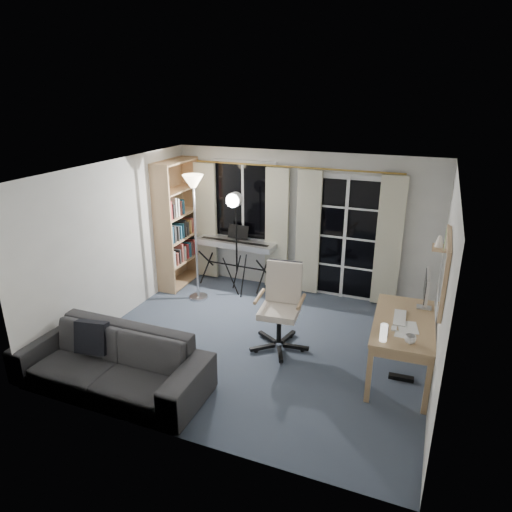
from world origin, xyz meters
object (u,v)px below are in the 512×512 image
Objects in this scene: bookshelf at (176,227)px; mug at (410,338)px; office_chair at (282,298)px; torchiere_lamp at (194,201)px; desk at (403,328)px; monitor at (426,287)px; studio_light at (235,212)px; keyboard_piano at (236,245)px; sofa at (109,353)px.

bookshelf reaches higher than mug.
torchiere_lamp is at bearing 148.63° from office_chair.
mug is at bearing -81.23° from desk.
monitor is 4.40× the size of mug.
bookshelf is at bearing 176.99° from studio_light.
mug is (3.07, -2.23, 0.03)m from keyboard_piano.
desk is at bearing -21.10° from bookshelf.
sofa is at bearing -94.39° from studio_light.
desk is 0.62m from monitor.
torchiere_lamp is 1.21m from keyboard_piano.
sofa is (-3.22, -1.02, -0.35)m from mug.
bookshelf is 1.06× the size of torchiere_lamp.
sofa reaches higher than mug.
torchiere_lamp reaches higher than keyboard_piano.
desk is 0.61× the size of sofa.
office_chair is at bearing -25.76° from torchiere_lamp.
desk is (1.59, -0.17, -0.03)m from office_chair.
desk is at bearing 101.31° from mug.
keyboard_piano is at bearing 155.49° from monitor.
sofa is at bearing -151.89° from monitor.
monitor is at bearing -20.05° from keyboard_piano.
studio_light reaches higher than office_chair.
keyboard_piano is at bearing 125.99° from office_chair.
keyboard_piano is at bearing 147.28° from desk.
torchiere_lamp is at bearing -116.66° from keyboard_piano.
studio_light is at bearing 129.87° from office_chair.
sofa is (-3.32, -1.97, -0.57)m from monitor.
studio_light is 3.19m from monitor.
sofa is at bearing -84.75° from torchiere_lamp.
torchiere_lamp is 1.15× the size of studio_light.
keyboard_piano is 3.80m from mug.
office_chair is (1.23, -1.21, -0.78)m from studio_light.
office_chair is 2.29m from sofa.
torchiere_lamp is 1.79× the size of office_chair.
desk is (4.01, -1.48, -0.40)m from bookshelf.
monitor is at bearing 63.86° from desk.
bookshelf is 1.56× the size of desk.
studio_light is 3.24m from desk.
bookshelf is 1.10m from keyboard_piano.
monitor is (3.55, -0.57, -0.65)m from torchiere_lamp.
bookshelf is 4.13× the size of monitor.
desk is 0.53m from mug.
monitor is at bearing 30.34° from sofa.
studio_light is at bearing 33.80° from torchiere_lamp.
monitor is (0.20, 0.45, 0.37)m from desk.
mug is 0.05× the size of sofa.
bookshelf is 1.55× the size of keyboard_piano.
bookshelf reaches higher than keyboard_piano.
sofa is at bearing -74.38° from bookshelf.
torchiere_lamp is (0.65, -0.45, 0.63)m from bookshelf.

